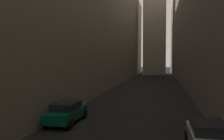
# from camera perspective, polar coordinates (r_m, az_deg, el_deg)

# --- Properties ---
(ground_plane) EXTENTS (264.00, 264.00, 0.00)m
(ground_plane) POSITION_cam_1_polar(r_m,az_deg,el_deg) (37.43, 8.32, -4.56)
(ground_plane) COLOR black
(building_block_left) EXTENTS (15.52, 108.00, 24.95)m
(building_block_left) POSITION_cam_1_polar(r_m,az_deg,el_deg) (42.80, -9.92, 13.07)
(building_block_left) COLOR #756B5B
(building_block_left) RESTS_ON ground
(parked_car_left_far) EXTENTS (1.92, 4.34, 1.50)m
(parked_car_left_far) POSITION_cam_1_polar(r_m,az_deg,el_deg) (17.51, -10.74, -9.76)
(parked_car_left_far) COLOR #05472D
(parked_car_left_far) RESTS_ON ground
(parked_car_right_far) EXTENTS (1.92, 4.28, 1.48)m
(parked_car_right_far) POSITION_cam_1_polar(r_m,az_deg,el_deg) (12.75, 22.03, -14.57)
(parked_car_right_far) COLOR #B7B7BC
(parked_car_right_far) RESTS_ON ground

